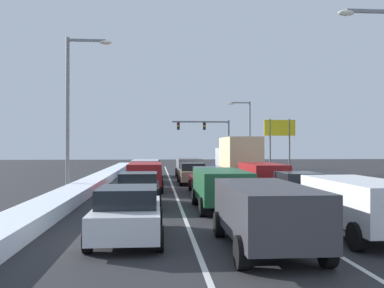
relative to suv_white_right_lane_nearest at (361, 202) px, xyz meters
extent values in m
plane|color=#28282B|center=(-3.28, 12.76, -1.02)|extent=(131.85, 131.85, 0.00)
cube|color=silver|center=(-1.58, 17.83, -1.01)|extent=(0.14, 55.78, 0.01)
cube|color=silver|center=(-4.98, 17.83, -1.01)|extent=(0.14, 55.78, 0.01)
cube|color=silver|center=(3.72, 17.83, -0.70)|extent=(2.19, 55.78, 0.62)
cube|color=silver|center=(-10.28, 17.83, -0.74)|extent=(1.53, 55.78, 0.55)
cube|color=silver|center=(0.00, 0.01, 0.03)|extent=(1.95, 4.90, 1.25)
cube|color=red|center=(-0.78, -2.39, -0.07)|extent=(0.20, 0.08, 0.28)
cylinder|color=black|center=(-0.96, 1.71, -0.65)|extent=(0.25, 0.74, 0.74)
cylinder|color=black|center=(0.95, 1.71, -0.65)|extent=(0.25, 0.74, 0.74)
cylinder|color=black|center=(-0.96, -1.69, -0.65)|extent=(0.25, 0.74, 0.74)
cube|color=black|center=(0.29, 6.60, -0.39)|extent=(1.82, 4.50, 0.70)
cube|color=black|center=(0.29, 6.45, 0.22)|extent=(1.64, 2.20, 0.55)
cube|color=red|center=(-0.40, 4.40, -0.27)|extent=(0.24, 0.08, 0.14)
cube|color=red|center=(0.98, 4.40, -0.27)|extent=(0.24, 0.08, 0.14)
cylinder|color=black|center=(-0.60, 8.15, -0.69)|extent=(0.22, 0.66, 0.66)
cylinder|color=black|center=(1.18, 8.15, -0.69)|extent=(0.22, 0.66, 0.66)
cylinder|color=black|center=(-0.60, 5.05, -0.69)|extent=(0.22, 0.66, 0.66)
cylinder|color=black|center=(1.18, 5.05, -0.69)|extent=(0.22, 0.66, 0.66)
cube|color=maroon|center=(0.19, 12.47, 0.03)|extent=(1.95, 4.90, 1.25)
cube|color=black|center=(0.19, 10.06, 0.30)|extent=(1.56, 0.06, 0.55)
cube|color=red|center=(-0.59, 10.07, -0.07)|extent=(0.20, 0.08, 0.28)
cube|color=red|center=(0.97, 10.07, -0.07)|extent=(0.20, 0.08, 0.28)
cylinder|color=black|center=(-0.77, 14.17, -0.65)|extent=(0.25, 0.74, 0.74)
cylinder|color=black|center=(1.14, 14.17, -0.65)|extent=(0.25, 0.74, 0.74)
cylinder|color=black|center=(-0.77, 10.77, -0.65)|extent=(0.25, 0.74, 0.74)
cylinder|color=black|center=(1.14, 10.77, -0.65)|extent=(0.25, 0.74, 0.74)
cube|color=#B7BABF|center=(0.01, 22.10, 0.54)|extent=(2.35, 2.20, 2.00)
cube|color=#D1C18C|center=(0.01, 18.50, 1.04)|extent=(2.35, 5.00, 2.60)
cylinder|color=black|center=(-1.12, 22.40, -0.56)|extent=(0.28, 0.92, 0.92)
cylinder|color=black|center=(1.13, 22.40, -0.56)|extent=(0.28, 0.92, 0.92)
cylinder|color=black|center=(-1.12, 17.00, -0.56)|extent=(0.28, 0.92, 0.92)
cylinder|color=black|center=(1.13, 17.00, -0.56)|extent=(0.28, 0.92, 0.92)
cube|color=navy|center=(0.17, 26.99, -0.39)|extent=(1.82, 4.50, 0.70)
cube|color=black|center=(0.17, 26.84, 0.22)|extent=(1.64, 2.20, 0.55)
cube|color=red|center=(-0.52, 24.79, -0.27)|extent=(0.24, 0.08, 0.14)
cube|color=red|center=(0.86, 24.79, -0.27)|extent=(0.24, 0.08, 0.14)
cylinder|color=black|center=(-0.72, 28.54, -0.69)|extent=(0.22, 0.66, 0.66)
cylinder|color=black|center=(1.06, 28.54, -0.69)|extent=(0.22, 0.66, 0.66)
cylinder|color=black|center=(-0.72, 25.44, -0.69)|extent=(0.22, 0.66, 0.66)
cylinder|color=black|center=(1.06, 25.44, -0.69)|extent=(0.22, 0.66, 0.66)
cube|color=#38383D|center=(-3.23, -1.36, 0.03)|extent=(1.95, 4.90, 1.25)
cube|color=black|center=(-3.23, -3.77, 0.30)|extent=(1.56, 0.06, 0.55)
cube|color=red|center=(-4.01, -3.76, -0.07)|extent=(0.20, 0.08, 0.28)
cube|color=red|center=(-2.45, -3.76, -0.07)|extent=(0.20, 0.08, 0.28)
cylinder|color=black|center=(-4.19, 0.34, -0.65)|extent=(0.25, 0.74, 0.74)
cylinder|color=black|center=(-2.28, 0.34, -0.65)|extent=(0.25, 0.74, 0.74)
cylinder|color=black|center=(-4.19, -3.06, -0.65)|extent=(0.25, 0.74, 0.74)
cylinder|color=black|center=(-2.28, -3.06, -0.65)|extent=(0.25, 0.74, 0.74)
cube|color=#1E5633|center=(-3.33, 5.67, 0.03)|extent=(1.95, 4.90, 1.25)
cube|color=black|center=(-3.33, 3.26, 0.30)|extent=(1.56, 0.06, 0.55)
cube|color=red|center=(-4.11, 3.27, -0.07)|extent=(0.20, 0.08, 0.28)
cube|color=red|center=(-2.55, 3.27, -0.07)|extent=(0.20, 0.08, 0.28)
cylinder|color=black|center=(-4.28, 7.37, -0.65)|extent=(0.25, 0.74, 0.74)
cylinder|color=black|center=(-2.37, 7.37, -0.65)|extent=(0.25, 0.74, 0.74)
cylinder|color=black|center=(-4.28, 3.97, -0.65)|extent=(0.25, 0.74, 0.74)
cylinder|color=black|center=(-2.37, 3.97, -0.65)|extent=(0.25, 0.74, 0.74)
cube|color=maroon|center=(-3.11, 12.02, -0.39)|extent=(1.82, 4.50, 0.70)
cube|color=black|center=(-3.11, 11.87, 0.22)|extent=(1.64, 2.20, 0.55)
cube|color=red|center=(-3.80, 9.82, -0.27)|extent=(0.24, 0.08, 0.14)
cube|color=red|center=(-2.42, 9.82, -0.27)|extent=(0.24, 0.08, 0.14)
cylinder|color=black|center=(-4.00, 13.57, -0.69)|extent=(0.22, 0.66, 0.66)
cylinder|color=black|center=(-2.22, 13.57, -0.69)|extent=(0.22, 0.66, 0.66)
cylinder|color=black|center=(-4.00, 10.47, -0.69)|extent=(0.22, 0.66, 0.66)
cylinder|color=black|center=(-2.22, 10.47, -0.69)|extent=(0.22, 0.66, 0.66)
cube|color=#937F60|center=(-3.51, 18.31, -0.39)|extent=(1.82, 4.50, 0.70)
cube|color=black|center=(-3.51, 18.16, 0.22)|extent=(1.64, 2.20, 0.55)
cube|color=red|center=(-4.20, 16.11, -0.27)|extent=(0.24, 0.08, 0.14)
cube|color=red|center=(-2.82, 16.11, -0.27)|extent=(0.24, 0.08, 0.14)
cylinder|color=black|center=(-4.40, 19.86, -0.69)|extent=(0.22, 0.66, 0.66)
cylinder|color=black|center=(-2.62, 19.86, -0.69)|extent=(0.22, 0.66, 0.66)
cylinder|color=black|center=(-4.40, 16.76, -0.69)|extent=(0.22, 0.66, 0.66)
cylinder|color=black|center=(-2.62, 16.76, -0.69)|extent=(0.22, 0.66, 0.66)
cube|color=slate|center=(-3.30, 24.62, 0.03)|extent=(1.95, 4.90, 1.25)
cube|color=black|center=(-3.30, 22.21, 0.30)|extent=(1.56, 0.06, 0.55)
cube|color=red|center=(-4.08, 22.22, -0.07)|extent=(0.20, 0.08, 0.28)
cube|color=red|center=(-2.52, 22.22, -0.07)|extent=(0.20, 0.08, 0.28)
cylinder|color=black|center=(-4.26, 26.32, -0.65)|extent=(0.25, 0.74, 0.74)
cylinder|color=black|center=(-2.35, 26.32, -0.65)|extent=(0.25, 0.74, 0.74)
cylinder|color=black|center=(-4.26, 22.92, -0.65)|extent=(0.25, 0.74, 0.74)
cylinder|color=black|center=(-2.35, 22.92, -0.65)|extent=(0.25, 0.74, 0.74)
cube|color=silver|center=(-6.84, 0.21, -0.39)|extent=(1.82, 4.50, 0.70)
cube|color=black|center=(-6.84, 0.06, 0.22)|extent=(1.64, 2.20, 0.55)
cube|color=red|center=(-7.53, -1.99, -0.27)|extent=(0.24, 0.08, 0.14)
cube|color=red|center=(-6.15, -1.99, -0.27)|extent=(0.24, 0.08, 0.14)
cylinder|color=black|center=(-7.73, 1.76, -0.69)|extent=(0.22, 0.66, 0.66)
cylinder|color=black|center=(-5.95, 1.76, -0.69)|extent=(0.22, 0.66, 0.66)
cylinder|color=black|center=(-7.73, -1.34, -0.69)|extent=(0.22, 0.66, 0.66)
cylinder|color=black|center=(-5.95, -1.34, -0.69)|extent=(0.22, 0.66, 0.66)
cube|color=black|center=(-6.84, 7.10, -0.39)|extent=(1.82, 4.50, 0.70)
cube|color=black|center=(-6.84, 6.95, 0.22)|extent=(1.64, 2.20, 0.55)
cube|color=red|center=(-7.53, 4.90, -0.27)|extent=(0.24, 0.08, 0.14)
cube|color=red|center=(-6.15, 4.90, -0.27)|extent=(0.24, 0.08, 0.14)
cylinder|color=black|center=(-7.73, 8.65, -0.69)|extent=(0.22, 0.66, 0.66)
cylinder|color=black|center=(-5.95, 8.65, -0.69)|extent=(0.22, 0.66, 0.66)
cylinder|color=black|center=(-7.73, 5.55, -0.69)|extent=(0.22, 0.66, 0.66)
cylinder|color=black|center=(-5.95, 5.55, -0.69)|extent=(0.22, 0.66, 0.66)
cube|color=maroon|center=(-6.74, 13.89, 0.03)|extent=(1.95, 4.90, 1.25)
cube|color=black|center=(-6.74, 11.48, 0.30)|extent=(1.56, 0.06, 0.55)
cube|color=red|center=(-7.52, 11.49, -0.07)|extent=(0.20, 0.08, 0.28)
cube|color=red|center=(-5.96, 11.49, -0.07)|extent=(0.20, 0.08, 0.28)
cylinder|color=black|center=(-7.69, 15.59, -0.65)|extent=(0.25, 0.74, 0.74)
cylinder|color=black|center=(-5.78, 15.59, -0.65)|extent=(0.25, 0.74, 0.74)
cylinder|color=black|center=(-7.69, 12.19, -0.65)|extent=(0.25, 0.74, 0.74)
cylinder|color=black|center=(-5.78, 12.19, -0.65)|extent=(0.25, 0.74, 0.74)
cube|color=#B7BABF|center=(-6.91, 20.30, 0.03)|extent=(1.95, 4.90, 1.25)
cube|color=black|center=(-6.91, 17.89, 0.30)|extent=(1.56, 0.06, 0.55)
cube|color=red|center=(-7.69, 17.90, -0.07)|extent=(0.20, 0.08, 0.28)
cube|color=red|center=(-6.13, 17.90, -0.07)|extent=(0.20, 0.08, 0.28)
cylinder|color=black|center=(-7.86, 22.00, -0.65)|extent=(0.25, 0.74, 0.74)
cylinder|color=black|center=(-5.95, 22.00, -0.65)|extent=(0.25, 0.74, 0.74)
cylinder|color=black|center=(-7.86, 18.60, -0.65)|extent=(0.25, 0.74, 0.74)
cylinder|color=black|center=(-5.95, 18.60, -0.65)|extent=(0.25, 0.74, 0.74)
cube|color=navy|center=(-6.61, 26.10, -0.39)|extent=(1.82, 4.50, 0.70)
cube|color=black|center=(-6.61, 25.95, 0.22)|extent=(1.64, 2.20, 0.55)
cube|color=red|center=(-7.31, 23.90, -0.27)|extent=(0.24, 0.08, 0.14)
cube|color=red|center=(-5.92, 23.90, -0.27)|extent=(0.24, 0.08, 0.14)
cylinder|color=black|center=(-7.50, 27.65, -0.69)|extent=(0.22, 0.66, 0.66)
cylinder|color=black|center=(-5.72, 27.65, -0.69)|extent=(0.22, 0.66, 0.66)
cylinder|color=black|center=(-7.50, 24.55, -0.69)|extent=(0.22, 0.66, 0.66)
cylinder|color=black|center=(-5.72, 24.55, -0.69)|extent=(0.22, 0.66, 0.66)
cylinder|color=slate|center=(3.32, 43.19, 2.08)|extent=(0.28, 0.28, 6.20)
cube|color=slate|center=(-0.38, 43.19, 4.93)|extent=(7.40, 0.20, 0.20)
cube|color=black|center=(0.12, 43.19, 4.36)|extent=(0.34, 0.34, 0.95)
sphere|color=#4C0A0A|center=(0.12, 43.00, 4.64)|extent=(0.22, 0.22, 0.22)
sphere|color=#F2AD14|center=(0.12, 43.00, 4.36)|extent=(0.22, 0.22, 0.22)
sphere|color=#0C3819|center=(0.12, 43.00, 4.07)|extent=(0.22, 0.22, 0.22)
cube|color=black|center=(-3.28, 43.19, 4.36)|extent=(0.34, 0.34, 0.95)
sphere|color=#4C0A0A|center=(-3.28, 43.00, 4.64)|extent=(0.22, 0.22, 0.22)
sphere|color=#F2AD14|center=(-3.28, 43.00, 4.36)|extent=(0.22, 0.22, 0.22)
sphere|color=#0C3819|center=(-3.28, 43.00, 4.07)|extent=(0.22, 0.22, 0.22)
cube|color=gray|center=(3.02, 5.16, 7.38)|extent=(2.20, 0.14, 0.14)
ellipsoid|color=#EAE5C6|center=(1.92, 5.16, 7.28)|extent=(0.70, 0.36, 0.24)
cylinder|color=gray|center=(4.48, 35.58, 2.91)|extent=(0.22, 0.22, 7.84)
cube|color=gray|center=(3.38, 35.58, 6.68)|extent=(2.20, 0.14, 0.14)
ellipsoid|color=#EAE5C6|center=(2.28, 35.58, 6.58)|extent=(0.70, 0.36, 0.24)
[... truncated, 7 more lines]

